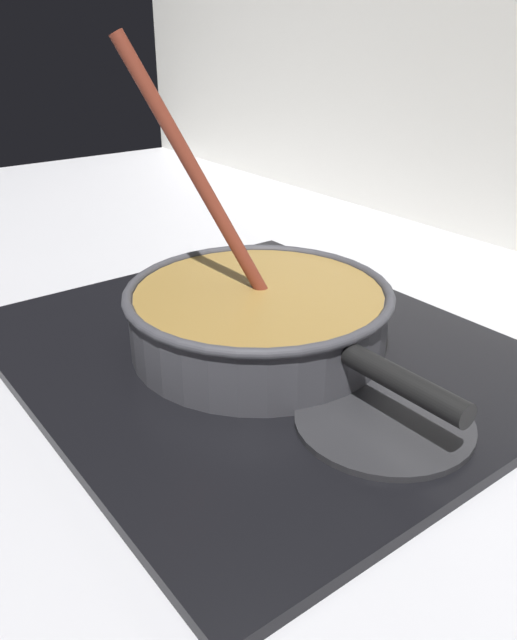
{
  "coord_description": "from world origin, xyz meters",
  "views": [
    {
      "loc": [
        0.45,
        -0.12,
        0.33
      ],
      "look_at": [
        -0.03,
        0.24,
        0.04
      ],
      "focal_mm": 35.37,
      "sensor_mm": 36.0,
      "label": 1
    }
  ],
  "objects": [
    {
      "name": "spare_burner",
      "position": [
        0.15,
        0.24,
        0.01
      ],
      "size": [
        0.16,
        0.16,
        0.01
      ],
      "primitive_type": "cylinder",
      "color": "#262628",
      "rests_on": "hob_plate"
    },
    {
      "name": "burner_ring",
      "position": [
        -0.03,
        0.24,
        0.02
      ],
      "size": [
        0.17,
        0.17,
        0.01
      ],
      "primitive_type": "torus",
      "color": "#592D0C",
      "rests_on": "hob_plate"
    },
    {
      "name": "ground",
      "position": [
        0.0,
        0.0,
        -0.02
      ],
      "size": [
        2.4,
        1.6,
        0.04
      ],
      "primitive_type": "cube",
      "color": "#B7B7BC"
    },
    {
      "name": "hob_plate",
      "position": [
        -0.03,
        0.24,
        0.01
      ],
      "size": [
        0.56,
        0.48,
        0.01
      ],
      "primitive_type": "cube",
      "color": "black",
      "rests_on": "ground"
    },
    {
      "name": "cooking_pan",
      "position": [
        -0.03,
        0.24,
        0.05
      ],
      "size": [
        0.4,
        0.28,
        0.32
      ],
      "color": "#38383D",
      "rests_on": "hob_plate"
    }
  ]
}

